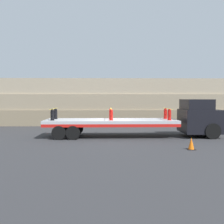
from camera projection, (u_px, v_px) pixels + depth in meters
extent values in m
plane|color=#2D2D30|center=(111.00, 137.00, 17.63)|extent=(120.00, 120.00, 0.00)
cube|color=#84755B|center=(109.00, 117.00, 25.76)|extent=(60.00, 3.00, 1.56)
cube|color=gray|center=(109.00, 102.00, 25.83)|extent=(60.00, 3.00, 1.56)
cube|color=tan|center=(109.00, 87.00, 25.89)|extent=(60.00, 3.00, 1.56)
cube|color=black|center=(200.00, 121.00, 17.72)|extent=(2.57, 2.42, 1.64)
cube|color=black|center=(196.00, 104.00, 17.65)|extent=(1.80, 2.23, 0.72)
cube|color=black|center=(210.00, 116.00, 17.72)|extent=(1.03, 2.13, 0.92)
cylinder|color=black|center=(213.00, 131.00, 16.62)|extent=(1.06, 0.28, 1.06)
cylinder|color=black|center=(200.00, 127.00, 18.91)|extent=(1.06, 0.28, 1.06)
cube|color=#B2B2B7|center=(111.00, 121.00, 17.56)|extent=(9.18, 2.58, 0.20)
cube|color=red|center=(111.00, 126.00, 16.33)|extent=(9.18, 0.08, 0.20)
cube|color=red|center=(111.00, 122.00, 18.82)|extent=(9.18, 0.08, 0.20)
cylinder|color=black|center=(73.00, 133.00, 16.35)|extent=(0.92, 0.30, 0.92)
cylinder|color=black|center=(77.00, 128.00, 18.72)|extent=(0.92, 0.30, 0.92)
cylinder|color=black|center=(59.00, 133.00, 16.33)|extent=(0.92, 0.30, 0.92)
cylinder|color=black|center=(65.00, 128.00, 18.70)|extent=(0.92, 0.30, 0.92)
cylinder|color=black|center=(52.00, 120.00, 16.89)|extent=(0.30, 0.30, 0.03)
cylinder|color=black|center=(52.00, 116.00, 16.88)|extent=(0.24, 0.24, 0.60)
sphere|color=black|center=(52.00, 111.00, 16.86)|extent=(0.23, 0.23, 0.23)
cylinder|color=black|center=(52.00, 115.00, 16.70)|extent=(0.11, 0.11, 0.11)
cylinder|color=black|center=(53.00, 115.00, 17.05)|extent=(0.11, 0.11, 0.11)
cylinder|color=black|center=(56.00, 119.00, 18.02)|extent=(0.30, 0.30, 0.03)
cylinder|color=black|center=(56.00, 115.00, 18.01)|extent=(0.24, 0.24, 0.60)
sphere|color=black|center=(56.00, 110.00, 17.99)|extent=(0.23, 0.23, 0.23)
cylinder|color=black|center=(55.00, 114.00, 17.83)|extent=(0.11, 0.11, 0.11)
cylinder|color=black|center=(56.00, 114.00, 18.18)|extent=(0.11, 0.11, 0.11)
cylinder|color=red|center=(111.00, 120.00, 16.99)|extent=(0.30, 0.30, 0.03)
cylinder|color=red|center=(111.00, 116.00, 16.98)|extent=(0.24, 0.24, 0.60)
sphere|color=red|center=(111.00, 111.00, 16.96)|extent=(0.23, 0.23, 0.23)
cylinder|color=red|center=(111.00, 115.00, 16.80)|extent=(0.11, 0.11, 0.11)
cylinder|color=red|center=(111.00, 115.00, 17.14)|extent=(0.11, 0.11, 0.11)
cylinder|color=red|center=(111.00, 119.00, 18.12)|extent=(0.30, 0.30, 0.03)
cylinder|color=red|center=(111.00, 115.00, 18.11)|extent=(0.24, 0.24, 0.60)
sphere|color=red|center=(111.00, 110.00, 18.09)|extent=(0.23, 0.23, 0.23)
cylinder|color=red|center=(111.00, 114.00, 17.93)|extent=(0.11, 0.11, 0.11)
cylinder|color=red|center=(111.00, 114.00, 18.28)|extent=(0.11, 0.11, 0.11)
cylinder|color=red|center=(169.00, 120.00, 17.09)|extent=(0.30, 0.30, 0.03)
cylinder|color=red|center=(169.00, 116.00, 17.07)|extent=(0.24, 0.24, 0.60)
sphere|color=red|center=(169.00, 111.00, 17.05)|extent=(0.23, 0.23, 0.23)
cylinder|color=red|center=(170.00, 115.00, 16.90)|extent=(0.11, 0.11, 0.11)
cylinder|color=red|center=(169.00, 115.00, 17.24)|extent=(0.11, 0.11, 0.11)
cylinder|color=red|center=(165.00, 119.00, 18.22)|extent=(0.30, 0.30, 0.03)
cylinder|color=red|center=(165.00, 115.00, 18.21)|extent=(0.24, 0.24, 0.60)
sphere|color=red|center=(165.00, 110.00, 18.19)|extent=(0.23, 0.23, 0.23)
cylinder|color=red|center=(166.00, 114.00, 18.03)|extent=(0.11, 0.11, 0.11)
cylinder|color=red|center=(165.00, 114.00, 18.37)|extent=(0.11, 0.11, 0.11)
cube|color=yellow|center=(54.00, 109.00, 17.42)|extent=(0.05, 2.78, 0.01)
cube|color=yellow|center=(111.00, 109.00, 17.51)|extent=(0.05, 2.78, 0.01)
cube|color=yellow|center=(167.00, 109.00, 17.61)|extent=(0.05, 2.78, 0.01)
cube|color=black|center=(191.00, 149.00, 13.22)|extent=(0.41, 0.41, 0.03)
cone|color=orange|center=(191.00, 143.00, 13.20)|extent=(0.31, 0.31, 0.62)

